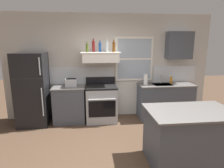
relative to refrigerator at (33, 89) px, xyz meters
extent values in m
plane|color=#4C3828|center=(1.90, -1.84, -0.87)|extent=(16.00, 16.00, 0.00)
cube|color=beige|center=(1.90, 0.39, 0.48)|extent=(5.40, 0.06, 2.70)
cube|color=silver|center=(0.75, 0.35, 0.26)|extent=(2.50, 0.02, 0.44)
cube|color=silver|center=(3.70, 0.35, 0.26)|extent=(1.20, 0.02, 0.44)
cube|color=white|center=(2.55, 0.34, 0.68)|extent=(1.00, 0.04, 1.15)
cube|color=#9EADBC|center=(2.55, 0.33, 0.68)|extent=(0.90, 0.01, 1.05)
cube|color=white|center=(2.55, 0.32, 0.68)|extent=(0.90, 0.02, 0.04)
cube|color=black|center=(0.00, 0.00, 0.00)|extent=(0.70, 0.68, 1.75)
cube|color=#333333|center=(0.00, -0.34, 0.32)|extent=(0.69, 0.00, 0.01)
cylinder|color=#A5A8AD|center=(0.30, -0.37, -0.21)|extent=(0.02, 0.02, 0.66)
cylinder|color=#A5A8AD|center=(0.30, -0.37, 0.60)|extent=(0.02, 0.02, 0.38)
cube|color=#474C56|center=(0.85, 0.06, -0.43)|extent=(0.76, 0.60, 0.88)
cube|color=#605E5B|center=(0.85, 0.06, 0.02)|extent=(0.79, 0.63, 0.03)
cube|color=silver|center=(0.91, 0.08, 0.13)|extent=(0.28, 0.20, 0.19)
cube|color=black|center=(0.91, 0.08, 0.22)|extent=(0.24, 0.16, 0.01)
cube|color=black|center=(0.77, 0.08, 0.17)|extent=(0.02, 0.03, 0.02)
cube|color=#9EA0A5|center=(1.65, 0.02, -0.44)|extent=(0.76, 0.64, 0.87)
cube|color=black|center=(1.65, 0.02, 0.02)|extent=(0.76, 0.64, 0.04)
cube|color=black|center=(1.65, 0.31, 0.13)|extent=(0.76, 0.06, 0.18)
cube|color=black|center=(1.65, -0.30, -0.45)|extent=(0.65, 0.01, 0.40)
cylinder|color=silver|center=(1.65, -0.34, -0.20)|extent=(0.65, 0.03, 0.03)
cube|color=white|center=(1.65, 0.12, 0.74)|extent=(0.88, 0.48, 0.22)
cube|color=#262628|center=(1.65, -0.10, 0.66)|extent=(0.75, 0.02, 0.04)
cube|color=white|center=(1.65, 0.12, 0.86)|extent=(0.96, 0.52, 0.02)
cylinder|color=#4C601E|center=(1.32, 0.11, 0.97)|extent=(0.06, 0.06, 0.20)
cylinder|color=#4C601E|center=(1.32, 0.11, 1.10)|extent=(0.03, 0.03, 0.05)
cylinder|color=maroon|center=(1.48, 0.17, 1.00)|extent=(0.07, 0.07, 0.26)
cylinder|color=maroon|center=(1.48, 0.17, 1.16)|extent=(0.03, 0.03, 0.06)
cylinder|color=#1E478C|center=(1.64, 0.18, 0.98)|extent=(0.07, 0.07, 0.22)
cylinder|color=#1E478C|center=(1.64, 0.18, 1.12)|extent=(0.03, 0.03, 0.06)
cylinder|color=silver|center=(1.81, 0.18, 1.00)|extent=(0.06, 0.06, 0.25)
cylinder|color=silver|center=(1.81, 0.18, 1.15)|extent=(0.03, 0.03, 0.06)
cylinder|color=brown|center=(1.98, 0.12, 0.99)|extent=(0.07, 0.07, 0.24)
cylinder|color=brown|center=(1.98, 0.12, 1.14)|extent=(0.03, 0.03, 0.06)
cube|color=#474C56|center=(3.35, 0.06, -0.43)|extent=(1.40, 0.60, 0.88)
cube|color=#605E5B|center=(3.35, 0.06, 0.02)|extent=(1.43, 0.63, 0.03)
cube|color=#B7BABC|center=(3.25, 0.04, 0.03)|extent=(0.48, 0.36, 0.01)
cylinder|color=silver|center=(3.25, 0.18, 0.18)|extent=(0.03, 0.03, 0.28)
cylinder|color=silver|center=(3.25, 0.10, 0.30)|extent=(0.02, 0.16, 0.02)
cylinder|color=white|center=(2.80, 0.06, 0.17)|extent=(0.11, 0.11, 0.27)
cylinder|color=orange|center=(3.53, 0.16, 0.13)|extent=(0.06, 0.06, 0.18)
cube|color=#474C56|center=(2.99, -1.89, -0.43)|extent=(1.32, 0.82, 0.88)
cube|color=#605E5B|center=(2.99, -1.89, 0.02)|extent=(1.40, 0.90, 0.03)
cube|color=#474C56|center=(3.70, 0.20, 1.03)|extent=(0.64, 0.32, 0.70)
camera|label=1|loc=(1.41, -4.58, 1.09)|focal=30.30mm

